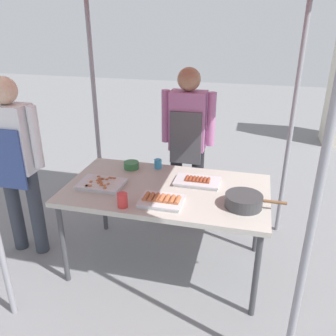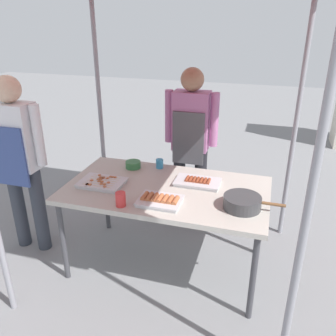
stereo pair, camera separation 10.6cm
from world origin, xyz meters
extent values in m
plane|color=slate|center=(0.00, 0.00, 0.00)|extent=(18.00, 18.00, 0.00)
cube|color=#B7B2A8|center=(0.00, 0.00, 0.73)|extent=(1.60, 0.90, 0.04)
cylinder|color=#3F3F44|center=(-0.74, -0.39, 0.35)|extent=(0.04, 0.04, 0.71)
cylinder|color=#3F3F44|center=(0.74, -0.39, 0.35)|extent=(0.04, 0.04, 0.71)
cylinder|color=#3F3F44|center=(-0.74, 0.39, 0.35)|extent=(0.04, 0.04, 0.71)
cylinder|color=#3F3F44|center=(0.74, 0.39, 0.35)|extent=(0.04, 0.04, 0.71)
cylinder|color=gray|center=(0.95, -0.80, 1.07)|extent=(0.04, 0.04, 2.14)
cylinder|color=gray|center=(-0.95, 0.80, 1.07)|extent=(0.04, 0.04, 2.14)
cylinder|color=gray|center=(0.95, 0.80, 1.07)|extent=(0.04, 0.04, 2.14)
cube|color=silver|center=(0.22, 0.13, 0.76)|extent=(0.35, 0.21, 0.02)
cube|color=silver|center=(0.22, 0.13, 0.78)|extent=(0.36, 0.22, 0.01)
cylinder|color=brown|center=(0.14, 0.13, 0.78)|extent=(0.03, 0.10, 0.03)
cylinder|color=brown|center=(0.17, 0.13, 0.78)|extent=(0.03, 0.10, 0.03)
cylinder|color=brown|center=(0.19, 0.13, 0.78)|extent=(0.03, 0.10, 0.03)
cylinder|color=brown|center=(0.22, 0.13, 0.78)|extent=(0.03, 0.10, 0.03)
cylinder|color=brown|center=(0.25, 0.13, 0.78)|extent=(0.03, 0.10, 0.03)
cylinder|color=brown|center=(0.28, 0.13, 0.78)|extent=(0.03, 0.10, 0.03)
cylinder|color=brown|center=(0.31, 0.13, 0.78)|extent=(0.03, 0.10, 0.03)
cube|color=silver|center=(-0.51, -0.10, 0.76)|extent=(0.34, 0.24, 0.02)
cube|color=silver|center=(-0.51, -0.10, 0.78)|extent=(0.36, 0.26, 0.01)
cylinder|color=tan|center=(-0.51, -0.19, 0.78)|extent=(0.25, 0.01, 0.01)
cube|color=#B7663D|center=(-0.44, -0.19, 0.78)|extent=(0.02, 0.02, 0.02)
cube|color=#B7663D|center=(-0.57, -0.19, 0.78)|extent=(0.02, 0.02, 0.02)
cube|color=#B7663D|center=(-0.60, -0.19, 0.78)|extent=(0.02, 0.02, 0.02)
cube|color=#B7663D|center=(-0.59, -0.19, 0.78)|extent=(0.02, 0.02, 0.02)
cylinder|color=tan|center=(-0.51, -0.15, 0.78)|extent=(0.25, 0.01, 0.01)
cube|color=#B7663D|center=(-0.46, -0.15, 0.78)|extent=(0.02, 0.02, 0.02)
cube|color=#B7663D|center=(-0.49, -0.15, 0.78)|extent=(0.02, 0.02, 0.02)
cylinder|color=tan|center=(-0.51, -0.11, 0.78)|extent=(0.25, 0.01, 0.01)
cube|color=#B7663D|center=(-0.45, -0.11, 0.78)|extent=(0.02, 0.02, 0.02)
cube|color=#B7663D|center=(-0.50, -0.11, 0.78)|extent=(0.02, 0.02, 0.02)
cube|color=#B7663D|center=(-0.59, -0.11, 0.78)|extent=(0.02, 0.02, 0.02)
cube|color=#B7663D|center=(-0.53, -0.11, 0.78)|extent=(0.02, 0.02, 0.02)
cylinder|color=tan|center=(-0.51, -0.08, 0.78)|extent=(0.25, 0.01, 0.01)
cube|color=#B7663D|center=(-0.55, -0.08, 0.78)|extent=(0.02, 0.02, 0.02)
cube|color=#B7663D|center=(-0.53, -0.08, 0.78)|extent=(0.02, 0.02, 0.02)
cylinder|color=tan|center=(-0.51, -0.04, 0.78)|extent=(0.25, 0.01, 0.01)
cube|color=#B7663D|center=(-0.55, -0.04, 0.78)|extent=(0.02, 0.02, 0.02)
cube|color=#B7663D|center=(-0.49, -0.04, 0.78)|extent=(0.02, 0.02, 0.02)
cube|color=#B7663D|center=(-0.53, -0.04, 0.78)|extent=(0.02, 0.02, 0.02)
cube|color=#B7663D|center=(-0.52, -0.04, 0.78)|extent=(0.02, 0.02, 0.02)
cylinder|color=tan|center=(-0.51, -0.01, 0.78)|extent=(0.25, 0.01, 0.01)
cube|color=#B7663D|center=(-0.46, -0.01, 0.78)|extent=(0.02, 0.02, 0.02)
cube|color=#B7663D|center=(-0.44, -0.01, 0.78)|extent=(0.02, 0.02, 0.02)
cube|color=#B7663D|center=(-0.48, -0.01, 0.78)|extent=(0.02, 0.02, 0.02)
cube|color=#B7663D|center=(-0.58, -0.01, 0.78)|extent=(0.02, 0.02, 0.02)
cube|color=silver|center=(0.03, -0.25, 0.76)|extent=(0.30, 0.23, 0.02)
cube|color=silver|center=(0.03, -0.25, 0.78)|extent=(0.32, 0.24, 0.01)
cylinder|color=#B7663D|center=(-0.09, -0.25, 0.79)|extent=(0.04, 0.11, 0.04)
cylinder|color=#B7663D|center=(-0.05, -0.25, 0.79)|extent=(0.04, 0.11, 0.04)
cylinder|color=#B7663D|center=(-0.01, -0.25, 0.79)|extent=(0.04, 0.11, 0.04)
cylinder|color=#B7663D|center=(0.03, -0.25, 0.79)|extent=(0.04, 0.11, 0.04)
cylinder|color=#B7663D|center=(0.07, -0.25, 0.79)|extent=(0.04, 0.11, 0.04)
cylinder|color=#B7663D|center=(0.11, -0.25, 0.79)|extent=(0.04, 0.11, 0.04)
cylinder|color=#B7663D|center=(0.15, -0.25, 0.79)|extent=(0.04, 0.11, 0.04)
cylinder|color=#38383A|center=(0.61, -0.15, 0.80)|extent=(0.27, 0.27, 0.09)
cylinder|color=brown|center=(0.82, -0.15, 0.81)|extent=(0.16, 0.02, 0.02)
cylinder|color=#386B33|center=(0.61, -0.15, 0.83)|extent=(0.24, 0.24, 0.01)
cylinder|color=#33723F|center=(-0.40, 0.29, 0.78)|extent=(0.13, 0.13, 0.06)
cylinder|color=red|center=(-0.23, -0.37, 0.80)|extent=(0.07, 0.07, 0.11)
cylinder|color=#338CBF|center=(-0.17, 0.36, 0.79)|extent=(0.06, 0.06, 0.08)
cylinder|color=black|center=(-0.10, 0.79, 0.40)|extent=(0.12, 0.12, 0.80)
cylinder|color=black|center=(0.12, 0.79, 0.40)|extent=(0.12, 0.12, 0.80)
cube|color=#B26B9E|center=(0.01, 0.79, 1.08)|extent=(0.34, 0.20, 0.56)
cube|color=#4C4C51|center=(0.01, 0.68, 0.94)|extent=(0.30, 0.02, 0.51)
cylinder|color=#B26B9E|center=(-0.21, 0.79, 1.11)|extent=(0.08, 0.08, 0.51)
cylinder|color=#B26B9E|center=(0.23, 0.79, 1.11)|extent=(0.08, 0.08, 0.51)
sphere|color=#9E7256|center=(0.01, 0.79, 1.47)|extent=(0.22, 0.22, 0.22)
cylinder|color=#333842|center=(-1.38, -0.09, 0.40)|extent=(0.12, 0.12, 0.80)
cylinder|color=#333842|center=(-1.16, -0.09, 0.40)|extent=(0.12, 0.12, 0.80)
cube|color=white|center=(-1.27, -0.09, 1.08)|extent=(0.34, 0.20, 0.57)
cube|color=#384C8C|center=(-1.27, -0.20, 0.94)|extent=(0.30, 0.02, 0.51)
cylinder|color=white|center=(-1.05, -0.09, 1.11)|extent=(0.08, 0.08, 0.51)
sphere|color=#D8B293|center=(-1.27, -0.09, 1.47)|extent=(0.22, 0.22, 0.22)
camera|label=1|loc=(0.63, -2.41, 2.01)|focal=37.63mm
camera|label=2|loc=(0.73, -2.38, 2.01)|focal=37.63mm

